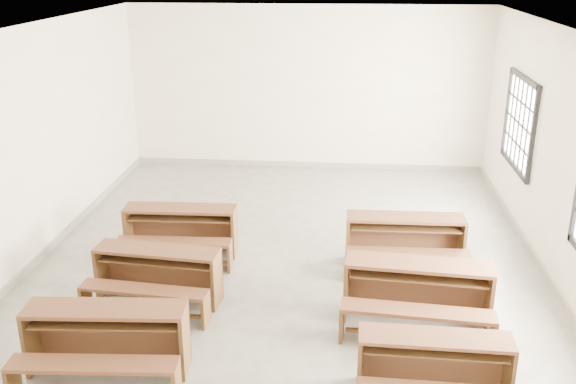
# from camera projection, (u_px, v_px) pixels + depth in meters

# --- Properties ---
(room) EXTENTS (8.50, 8.50, 3.20)m
(room) POSITION_uv_depth(u_px,v_px,m) (295.00, 110.00, 8.37)
(room) COLOR gray
(room) RESTS_ON ground
(desk_set_0) EXTENTS (1.67, 0.94, 0.73)m
(desk_set_0) POSITION_uv_depth(u_px,v_px,m) (106.00, 336.00, 6.47)
(desk_set_0) COLOR brown
(desk_set_0) RESTS_ON ground
(desk_set_1) EXTENTS (1.60, 0.94, 0.69)m
(desk_set_1) POSITION_uv_depth(u_px,v_px,m) (157.00, 272.00, 7.84)
(desk_set_1) COLOR brown
(desk_set_1) RESTS_ON ground
(desk_set_2) EXTENTS (1.60, 0.86, 0.71)m
(desk_set_2) POSITION_uv_depth(u_px,v_px,m) (180.00, 228.00, 9.09)
(desk_set_2) COLOR brown
(desk_set_2) RESTS_ON ground
(desk_set_3) EXTENTS (1.47, 0.79, 0.65)m
(desk_set_3) POSITION_uv_depth(u_px,v_px,m) (434.00, 364.00, 6.11)
(desk_set_3) COLOR brown
(desk_set_3) RESTS_ON ground
(desk_set_4) EXTENTS (1.74, 1.01, 0.75)m
(desk_set_4) POSITION_uv_depth(u_px,v_px,m) (417.00, 289.00, 7.35)
(desk_set_4) COLOR brown
(desk_set_4) RESTS_ON ground
(desk_set_5) EXTENTS (1.61, 0.86, 0.72)m
(desk_set_5) POSITION_uv_depth(u_px,v_px,m) (405.00, 238.00, 8.74)
(desk_set_5) COLOR brown
(desk_set_5) RESTS_ON ground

